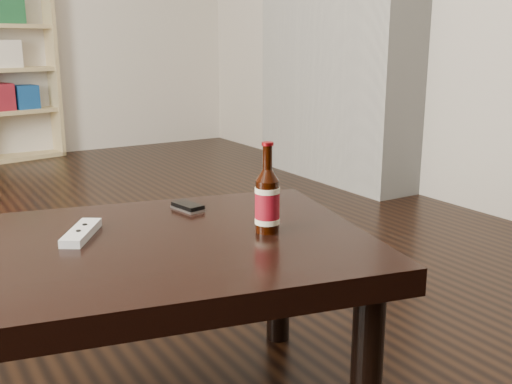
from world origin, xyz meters
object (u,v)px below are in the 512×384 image
beer_bottle (267,201)px  remote (81,233)px  bookshelf (0,66)px  coffee_table (106,271)px  phone (188,207)px

beer_bottle → remote: 0.42m
beer_bottle → bookshelf: bearing=89.5°
remote → bookshelf: bearing=116.4°
remote → beer_bottle: bearing=6.3°
coffee_table → remote: 0.11m
bookshelf → coffee_table: bearing=-108.0°
coffee_table → beer_bottle: beer_bottle is taller
coffee_table → beer_bottle: bearing=-16.3°
phone → remote: remote is taller
beer_bottle → phone: beer_bottle is taller
bookshelf → phone: 3.34m
beer_bottle → remote: size_ratio=1.26×
coffee_table → phone: (0.27, 0.16, 0.06)m
bookshelf → coffee_table: size_ratio=1.02×
bookshelf → phone: (-0.10, -3.33, -0.24)m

